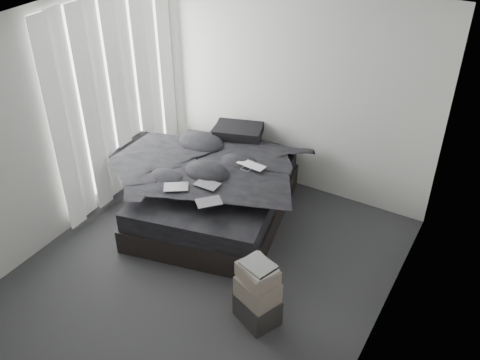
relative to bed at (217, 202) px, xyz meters
The scene contains 25 objects.
floor 1.13m from the bed, 65.90° to the right, with size 3.60×4.20×0.01m, color #2C2C2E.
ceiling 2.70m from the bed, 65.90° to the right, with size 3.60×4.20×0.01m, color white.
wall_back 1.65m from the bed, 67.09° to the left, with size 3.60×0.01×2.60m, color beige.
wall_front 3.36m from the bed, 81.68° to the right, with size 3.60×0.01×2.60m, color beige.
wall_left 2.05m from the bed, 142.80° to the right, with size 0.01×4.20×2.60m, color beige.
wall_right 2.73m from the bed, 24.33° to the right, with size 0.01×4.20×2.60m, color beige.
window_left 1.80m from the bed, behind, with size 0.02×2.00×2.30m, color white.
curtain_left 1.71m from the bed, behind, with size 0.06×2.12×2.48m, color white.
bed is the anchor object (origin of this frame).
mattress 0.26m from the bed, ahead, with size 1.54×2.05×0.23m, color black.
duvet 0.49m from the bed, 77.66° to the right, with size 1.56×1.80×0.25m, color black.
pillow_lower 0.93m from the bed, 105.92° to the left, with size 0.63×0.43×0.14m, color black.
pillow_upper 0.99m from the bed, 100.87° to the left, with size 0.59×0.41×0.13m, color black.
laptop 0.74m from the bed, 19.84° to the left, with size 0.34×0.22×0.03m, color silver.
comic_a 0.87m from the bed, 102.10° to the right, with size 0.27×0.17×0.01m, color black.
comic_b 0.75m from the bed, 70.53° to the right, with size 0.27×0.17×0.01m, color black.
comic_c 0.97m from the bed, 63.24° to the right, with size 0.27×0.17×0.01m, color black.
side_stand 1.12m from the bed, behind, with size 0.35×0.35×0.64m, color black.
papers 1.20m from the bed, behind, with size 0.25×0.18×0.01m, color white.
floor_books 0.82m from the bed, behind, with size 0.15×0.21×0.15m, color black.
box_lower 1.78m from the bed, 45.19° to the right, with size 0.39×0.31×0.29m, color black.
box_mid 1.81m from the bed, 45.35° to the right, with size 0.37×0.29×0.22m, color #675D51.
box_upper 1.82m from the bed, 45.28° to the right, with size 0.35×0.28×0.15m, color #675D51.
art_book_white 1.86m from the bed, 45.19° to the right, with size 0.30×0.24×0.03m, color silver.
art_book_snake 1.88m from the bed, 45.35° to the right, with size 0.29×0.23×0.03m, color silver.
Camera 1 is at (2.44, -3.40, 3.97)m, focal length 40.00 mm.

